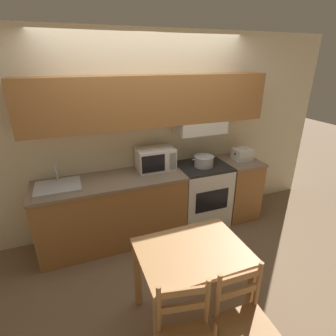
% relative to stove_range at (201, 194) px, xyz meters
% --- Properties ---
extents(ground_plane, '(16.00, 16.00, 0.00)m').
position_rel_stove_range_xyz_m(ground_plane, '(-0.66, 0.30, -0.44)').
color(ground_plane, '#7F664C').
extents(wall_back, '(5.37, 0.38, 2.55)m').
position_rel_stove_range_xyz_m(wall_back, '(-0.64, 0.23, 1.05)').
color(wall_back, beige).
rests_on(wall_back, ground_plane).
extents(lower_counter_main, '(1.80, 0.62, 0.88)m').
position_rel_stove_range_xyz_m(lower_counter_main, '(-1.25, -0.00, 0.00)').
color(lower_counter_main, '#A36B38').
rests_on(lower_counter_main, ground_plane).
extents(lower_counter_right_stub, '(0.49, 0.62, 0.88)m').
position_rel_stove_range_xyz_m(lower_counter_right_stub, '(0.59, -0.00, 0.00)').
color(lower_counter_right_stub, '#A36B38').
rests_on(lower_counter_right_stub, ground_plane).
extents(stove_range, '(0.68, 0.59, 0.88)m').
position_rel_stove_range_xyz_m(stove_range, '(0.00, 0.00, 0.00)').
color(stove_range, white).
rests_on(stove_range, ground_plane).
extents(cooking_pot, '(0.34, 0.26, 0.14)m').
position_rel_stove_range_xyz_m(cooking_pot, '(-0.01, -0.03, 0.52)').
color(cooking_pot, '#B7BABF').
rests_on(cooking_pot, stove_range).
extents(microwave, '(0.48, 0.33, 0.28)m').
position_rel_stove_range_xyz_m(microwave, '(-0.64, 0.11, 0.58)').
color(microwave, white).
rests_on(microwave, lower_counter_main).
extents(toaster, '(0.25, 0.21, 0.16)m').
position_rel_stove_range_xyz_m(toaster, '(0.62, -0.01, 0.52)').
color(toaster, white).
rests_on(toaster, lower_counter_right_stub).
extents(sink_basin, '(0.49, 0.39, 0.27)m').
position_rel_stove_range_xyz_m(sink_basin, '(-1.83, -0.00, 0.46)').
color(sink_basin, '#B7BABF').
rests_on(sink_basin, lower_counter_main).
extents(dining_table, '(0.90, 0.67, 0.75)m').
position_rel_stove_range_xyz_m(dining_table, '(-0.81, -1.35, 0.18)').
color(dining_table, '#B27F4C').
rests_on(dining_table, ground_plane).
extents(chair_right_of_table, '(0.39, 0.39, 0.84)m').
position_rel_stove_range_xyz_m(chair_right_of_table, '(-0.62, -1.87, -0.03)').
color(chair_right_of_table, '#B27F4C').
rests_on(chair_right_of_table, ground_plane).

